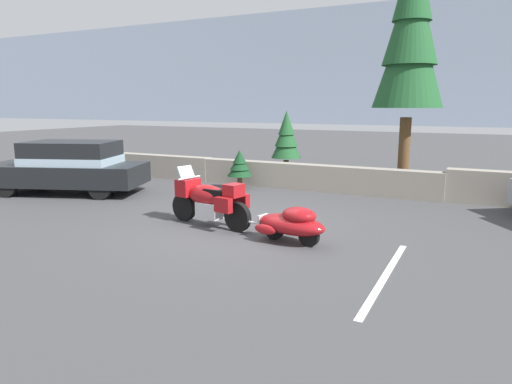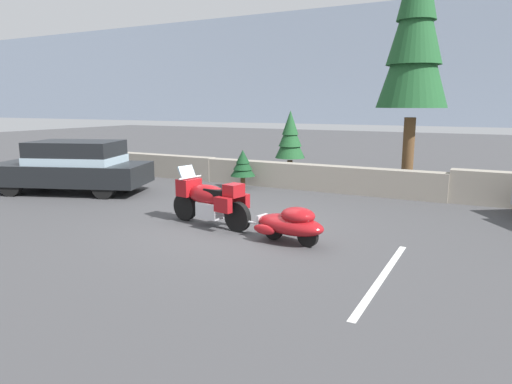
# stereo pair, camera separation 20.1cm
# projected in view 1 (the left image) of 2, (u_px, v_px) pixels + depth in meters

# --- Properties ---
(ground_plane) EXTENTS (80.00, 80.00, 0.00)m
(ground_plane) POSITION_uv_depth(u_px,v_px,m) (235.00, 228.00, 10.40)
(ground_plane) COLOR #424244
(stone_guard_wall) EXTENTS (24.00, 0.58, 0.95)m
(stone_guard_wall) POSITION_uv_depth(u_px,v_px,m) (326.00, 177.00, 14.79)
(stone_guard_wall) COLOR gray
(stone_guard_wall) RESTS_ON ground
(distant_ridgeline) EXTENTS (240.00, 80.00, 16.00)m
(distant_ridgeline) POSITION_uv_depth(u_px,v_px,m) (464.00, 78.00, 92.71)
(distant_ridgeline) COLOR #99A8BF
(distant_ridgeline) RESTS_ON ground
(touring_motorcycle) EXTENTS (2.30, 0.99, 1.33)m
(touring_motorcycle) POSITION_uv_depth(u_px,v_px,m) (209.00, 199.00, 10.48)
(touring_motorcycle) COLOR black
(touring_motorcycle) RESTS_ON ground
(car_shaped_trailer) EXTENTS (2.23, 0.97, 0.76)m
(car_shaped_trailer) POSITION_uv_depth(u_px,v_px,m) (292.00, 223.00, 9.21)
(car_shaped_trailer) COLOR black
(car_shaped_trailer) RESTS_ON ground
(suv_at_left_edge) EXTENTS (5.18, 3.47, 1.63)m
(suv_at_left_edge) POSITION_uv_depth(u_px,v_px,m) (68.00, 167.00, 14.35)
(suv_at_left_edge) COLOR black
(suv_at_left_edge) RESTS_ON ground
(pine_tree_tall) EXTENTS (2.23, 2.23, 8.10)m
(pine_tree_tall) POSITION_uv_depth(u_px,v_px,m) (411.00, 30.00, 14.52)
(pine_tree_tall) COLOR brown
(pine_tree_tall) RESTS_ON ground
(pine_tree_secondary) EXTENTS (1.08, 1.08, 2.54)m
(pine_tree_secondary) POSITION_uv_depth(u_px,v_px,m) (286.00, 137.00, 16.73)
(pine_tree_secondary) COLOR brown
(pine_tree_secondary) RESTS_ON ground
(pine_sapling_near) EXTENTS (0.82, 0.82, 1.28)m
(pine_sapling_near) POSITION_uv_depth(u_px,v_px,m) (240.00, 164.00, 15.18)
(pine_sapling_near) COLOR brown
(pine_sapling_near) RESTS_ON ground
(parking_stripe_marker) EXTENTS (0.12, 3.60, 0.01)m
(parking_stripe_marker) POSITION_uv_depth(u_px,v_px,m) (385.00, 276.00, 7.49)
(parking_stripe_marker) COLOR silver
(parking_stripe_marker) RESTS_ON ground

